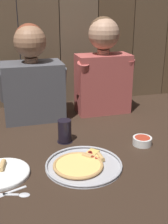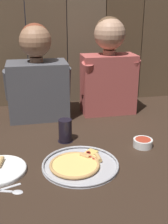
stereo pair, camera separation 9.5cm
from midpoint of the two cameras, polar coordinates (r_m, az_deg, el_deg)
name	(u,v)px [view 2 (the right image)]	position (r m, az deg, el deg)	size (l,w,h in m)	color
ground_plane	(93,153)	(1.42, 3.77, -8.20)	(3.20, 3.20, 0.00)	#332319
pizza_tray	(79,164)	(1.30, 1.07, -10.43)	(0.35, 0.35, 0.03)	#B2B2B7
drinking_glass	(65,131)	(1.51, -1.94, -3.75)	(0.08, 0.08, 0.12)	black
dipping_bowl	(143,142)	(1.50, 13.44, -5.95)	(0.10, 0.10, 0.04)	white
table_knife	(1,189)	(1.19, -13.95, -14.79)	(0.15, 0.06, 0.01)	silver
table_spoon	(12,191)	(1.17, -11.86, -15.20)	(0.14, 0.06, 0.01)	silver
diner_left	(37,77)	(1.79, -7.76, 6.96)	(0.40, 0.24, 0.58)	#4C4C51
diner_right	(109,67)	(1.87, 6.42, 8.81)	(0.38, 0.21, 0.62)	#AD4C47
wooden_backdrop_wall	(67,24)	(2.04, -2.09, 17.17)	(2.19, 0.03, 1.12)	brown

